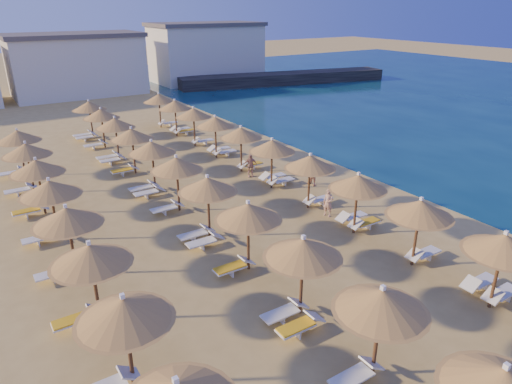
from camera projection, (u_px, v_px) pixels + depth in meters
ground at (290, 249)px, 20.86m from camera, size 220.00×220.00×0.00m
jetty at (284, 78)px, 64.47m from camera, size 30.17×10.17×1.50m
hotel_blocks at (92, 63)px, 56.87m from camera, size 50.57×10.14×8.10m
parasol_row_east at (290, 154)px, 25.54m from camera, size 2.80×41.81×3.16m
parasol_row_west at (191, 175)px, 22.48m from camera, size 2.80×41.81×3.16m
parasol_row_inland at (58, 202)px, 19.36m from camera, size 2.80×27.62×3.16m
loungers at (217, 212)px, 23.78m from camera, size 15.49×39.60×0.66m
beachgoer_b at (312, 172)px, 27.98m from camera, size 0.66×0.83×1.68m
beachgoer_a at (328, 203)px, 23.90m from camera, size 0.55×0.65×1.52m
beachgoer_c at (250, 165)px, 29.43m from camera, size 0.98×0.67×1.55m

